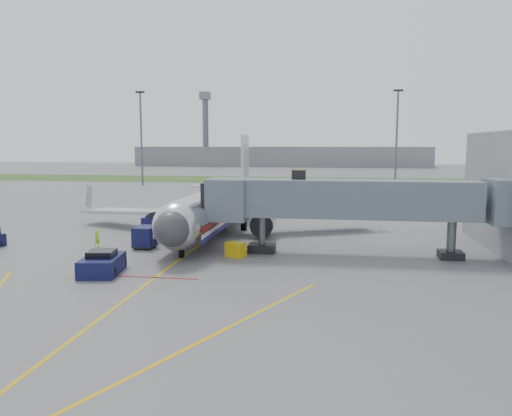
# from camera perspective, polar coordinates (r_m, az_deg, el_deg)

# --- Properties ---
(ground) EXTENTS (400.00, 400.00, 0.00)m
(ground) POSITION_cam_1_polar(r_m,az_deg,el_deg) (38.24, -9.39, -6.30)
(ground) COLOR #565659
(ground) RESTS_ON ground
(grass_strip) EXTENTS (300.00, 25.00, 0.01)m
(grass_strip) POSITION_cam_1_polar(r_m,az_deg,el_deg) (126.15, 3.42, 3.21)
(grass_strip) COLOR #2D4C1E
(grass_strip) RESTS_ON ground
(apron_markings) EXTENTS (21.52, 50.00, 0.01)m
(apron_markings) POSITION_cam_1_polar(r_m,az_deg,el_deg) (31.54, -13.62, -9.34)
(apron_markings) COLOR gold
(apron_markings) RESTS_ON ground
(airliner) EXTENTS (32.10, 35.67, 10.25)m
(airliner) POSITION_cam_1_polar(r_m,az_deg,el_deg) (52.26, -4.26, 0.37)
(airliner) COLOR silver
(airliner) RESTS_ON ground
(jet_bridge) EXTENTS (25.30, 4.00, 6.90)m
(jet_bridge) POSITION_cam_1_polar(r_m,az_deg,el_deg) (40.55, 10.33, 0.87)
(jet_bridge) COLOR slate
(jet_bridge) RESTS_ON ground
(light_mast_left) EXTENTS (2.00, 0.44, 20.40)m
(light_mast_left) POSITION_cam_1_polar(r_m,az_deg,el_deg) (113.27, -12.98, 8.03)
(light_mast_left) COLOR #595B60
(light_mast_left) RESTS_ON ground
(light_mast_right) EXTENTS (2.00, 0.44, 20.40)m
(light_mast_right) POSITION_cam_1_polar(r_m,az_deg,el_deg) (111.11, 15.78, 7.97)
(light_mast_right) COLOR #595B60
(light_mast_right) RESTS_ON ground
(distant_terminal) EXTENTS (120.00, 14.00, 8.00)m
(distant_terminal) POSITION_cam_1_polar(r_m,az_deg,el_deg) (206.50, 2.74, 5.90)
(distant_terminal) COLOR slate
(distant_terminal) RESTS_ON ground
(control_tower) EXTENTS (4.00, 4.00, 30.00)m
(control_tower) POSITION_cam_1_polar(r_m,az_deg,el_deg) (207.03, -5.79, 9.57)
(control_tower) COLOR #595B60
(control_tower) RESTS_ON ground
(pushback_tug) EXTENTS (3.00, 4.27, 1.64)m
(pushback_tug) POSITION_cam_1_polar(r_m,az_deg,el_deg) (36.41, -17.18, -6.11)
(pushback_tug) COLOR black
(pushback_tug) RESTS_ON ground
(baggage_cart_a) EXTENTS (1.78, 1.78, 1.86)m
(baggage_cart_a) POSITION_cam_1_polar(r_m,az_deg,el_deg) (44.09, -12.64, -3.31)
(baggage_cart_a) COLOR black
(baggage_cart_a) RESTS_ON ground
(baggage_cart_b) EXTENTS (1.54, 1.54, 1.64)m
(baggage_cart_b) POSITION_cam_1_polar(r_m,az_deg,el_deg) (46.21, -12.30, -2.96)
(baggage_cart_b) COLOR black
(baggage_cart_b) RESTS_ON ground
(baggage_cart_c) EXTENTS (1.84, 1.84, 1.89)m
(baggage_cart_c) POSITION_cam_1_polar(r_m,az_deg,el_deg) (49.67, -11.72, -2.09)
(baggage_cart_c) COLOR black
(baggage_cart_c) RESTS_ON ground
(belt_loader) EXTENTS (2.41, 5.02, 2.37)m
(belt_loader) POSITION_cam_1_polar(r_m,az_deg,el_deg) (53.92, -6.63, -1.65)
(belt_loader) COLOR black
(belt_loader) RESTS_ON ground
(ground_power_cart) EXTENTS (1.74, 1.49, 1.17)m
(ground_power_cart) POSITION_cam_1_polar(r_m,az_deg,el_deg) (39.91, -2.34, -4.78)
(ground_power_cart) COLOR gold
(ground_power_cart) RESTS_ON ground
(ramp_worker) EXTENTS (0.57, 0.65, 1.51)m
(ramp_worker) POSITION_cam_1_polar(r_m,az_deg,el_deg) (45.69, -17.71, -3.36)
(ramp_worker) COLOR #B3EB1B
(ramp_worker) RESTS_ON ground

